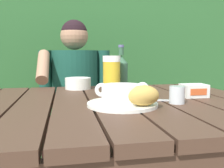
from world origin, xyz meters
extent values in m
cube|color=#452F23|center=(-0.29, 0.00, 0.76)|extent=(0.14, 0.97, 0.04)
cube|color=#452F23|center=(-0.15, 0.00, 0.76)|extent=(0.14, 0.97, 0.04)
cube|color=#452F23|center=(0.00, 0.00, 0.76)|extent=(0.14, 0.97, 0.04)
cube|color=#452F23|center=(0.15, 0.00, 0.76)|extent=(0.14, 0.97, 0.04)
cube|color=#452F23|center=(0.29, 0.00, 0.76)|extent=(0.14, 0.97, 0.04)
cube|color=#452F23|center=(0.44, 0.00, 0.76)|extent=(0.14, 0.97, 0.04)
cube|color=#452F23|center=(0.00, 0.45, 0.70)|extent=(1.27, 0.03, 0.08)
cube|color=#452F23|center=(0.61, 0.44, 0.37)|extent=(0.06, 0.06, 0.74)
cube|color=#29592B|center=(0.00, 1.52, 0.78)|extent=(3.81, 0.60, 1.57)
cylinder|color=#4C3823|center=(1.07, 1.67, 0.80)|extent=(0.10, 0.10, 1.59)
cylinder|color=#482521|center=(0.12, 0.67, 0.22)|extent=(0.04, 0.04, 0.44)
cylinder|color=#482521|center=(-0.32, 0.67, 0.22)|extent=(0.04, 0.04, 0.44)
cylinder|color=#482521|center=(0.12, 1.06, 0.22)|extent=(0.04, 0.04, 0.44)
cylinder|color=#482521|center=(-0.32, 1.06, 0.22)|extent=(0.04, 0.04, 0.44)
cube|color=#482521|center=(-0.10, 0.86, 0.45)|extent=(0.47, 0.42, 0.02)
cylinder|color=#482521|center=(0.12, 1.06, 0.67)|extent=(0.04, 0.04, 0.46)
cylinder|color=#482521|center=(-0.32, 1.06, 0.67)|extent=(0.04, 0.04, 0.46)
cube|color=#482521|center=(-0.10, 1.06, 0.60)|extent=(0.44, 0.02, 0.04)
cube|color=#482521|center=(-0.10, 1.06, 0.72)|extent=(0.44, 0.02, 0.04)
cube|color=#482521|center=(-0.10, 1.06, 0.83)|extent=(0.44, 0.02, 0.04)
cylinder|color=#174739|center=(-0.01, 0.56, 0.23)|extent=(0.11, 0.11, 0.45)
cylinder|color=#174739|center=(-0.01, 0.66, 0.51)|extent=(0.13, 0.40, 0.13)
cylinder|color=#174739|center=(-0.18, 0.66, 0.51)|extent=(0.13, 0.40, 0.13)
cylinder|color=#174739|center=(-0.10, 0.76, 0.75)|extent=(0.32, 0.32, 0.48)
sphere|color=#9E7357|center=(-0.10, 0.76, 1.09)|extent=(0.19, 0.19, 0.19)
sphere|color=black|center=(-0.10, 0.76, 1.11)|extent=(0.18, 0.18, 0.18)
cylinder|color=#174739|center=(0.10, 0.74, 0.86)|extent=(0.08, 0.08, 0.26)
cylinder|color=#174739|center=(-0.30, 0.74, 0.86)|extent=(0.08, 0.08, 0.26)
cylinder|color=#9E7357|center=(-0.30, 0.58, 0.89)|extent=(0.07, 0.25, 0.21)
cylinder|color=white|center=(0.04, -0.10, 0.78)|extent=(0.26, 0.26, 0.01)
cylinder|color=white|center=(0.04, -0.10, 0.82)|extent=(0.16, 0.16, 0.07)
cylinder|color=#C8772B|center=(0.04, -0.10, 0.83)|extent=(0.14, 0.14, 0.01)
torus|color=white|center=(-0.04, -0.10, 0.84)|extent=(0.05, 0.01, 0.05)
torus|color=white|center=(0.12, -0.10, 0.84)|extent=(0.05, 0.01, 0.05)
ellipsoid|color=gold|center=(0.10, -0.17, 0.82)|extent=(0.12, 0.09, 0.07)
cylinder|color=gold|center=(0.04, 0.11, 0.85)|extent=(0.08, 0.08, 0.16)
cylinder|color=white|center=(0.04, 0.11, 0.94)|extent=(0.08, 0.08, 0.03)
cylinder|color=#32593E|center=(0.10, 0.18, 0.85)|extent=(0.06, 0.06, 0.15)
cone|color=#32593E|center=(0.10, 0.18, 0.94)|extent=(0.06, 0.06, 0.04)
cylinder|color=#32593E|center=(0.10, 0.18, 0.98)|extent=(0.02, 0.02, 0.04)
cylinder|color=#545680|center=(0.10, 0.18, 1.00)|extent=(0.03, 0.03, 0.01)
cylinder|color=silver|center=(0.26, -0.10, 0.81)|extent=(0.06, 0.06, 0.07)
cube|color=white|center=(0.40, 0.03, 0.80)|extent=(0.11, 0.08, 0.06)
cube|color=#DB582A|center=(0.40, -0.01, 0.80)|extent=(0.08, 0.00, 0.03)
cube|color=silver|center=(0.20, -0.03, 0.78)|extent=(0.12, 0.06, 0.00)
cube|color=black|center=(0.14, -0.01, 0.78)|extent=(0.07, 0.04, 0.01)
cylinder|color=white|center=(-0.10, 0.38, 0.80)|extent=(0.14, 0.14, 0.06)
camera|label=1|loc=(-0.17, -0.98, 0.97)|focal=39.64mm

